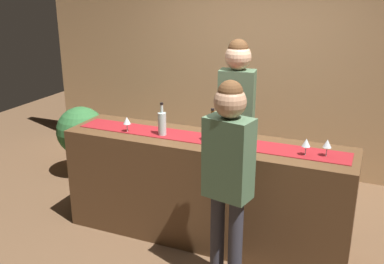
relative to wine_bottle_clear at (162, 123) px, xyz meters
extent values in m
plane|color=brown|center=(0.39, 0.05, -1.09)|extent=(10.00, 10.00, 0.00)
cube|color=tan|center=(0.39, 1.95, 0.36)|extent=(6.00, 0.12, 2.90)
cube|color=#543821|center=(0.39, 0.05, -0.60)|extent=(2.58, 0.60, 0.97)
cube|color=maroon|center=(0.39, 0.05, -0.11)|extent=(2.45, 0.28, 0.01)
cylinder|color=#B2C6C1|center=(0.00, 0.00, -0.01)|extent=(0.07, 0.07, 0.21)
cylinder|color=#B2C6C1|center=(0.00, 0.00, 0.13)|extent=(0.03, 0.03, 0.08)
cylinder|color=black|center=(0.00, 0.00, 0.18)|extent=(0.03, 0.03, 0.02)
cylinder|color=brown|center=(0.48, 0.00, -0.01)|extent=(0.07, 0.07, 0.21)
cylinder|color=brown|center=(0.48, 0.00, 0.13)|extent=(0.03, 0.03, 0.08)
cylinder|color=black|center=(0.48, 0.00, 0.18)|extent=(0.03, 0.03, 0.02)
cylinder|color=silver|center=(1.26, 0.00, -0.11)|extent=(0.06, 0.06, 0.00)
cylinder|color=silver|center=(1.26, 0.00, -0.07)|extent=(0.01, 0.01, 0.08)
cone|color=silver|center=(1.26, 0.00, 0.00)|extent=(0.07, 0.07, 0.06)
cylinder|color=silver|center=(1.42, 0.04, -0.11)|extent=(0.06, 0.06, 0.00)
cylinder|color=silver|center=(1.42, 0.04, -0.07)|extent=(0.01, 0.01, 0.08)
cone|color=silver|center=(1.42, 0.04, 0.00)|extent=(0.07, 0.07, 0.06)
cylinder|color=silver|center=(-0.34, -0.04, -0.11)|extent=(0.06, 0.06, 0.00)
cylinder|color=silver|center=(-0.34, -0.04, -0.07)|extent=(0.01, 0.01, 0.08)
cone|color=silver|center=(-0.34, -0.04, 0.00)|extent=(0.07, 0.07, 0.06)
cylinder|color=#26262B|center=(0.57, 0.64, -0.67)|extent=(0.11, 0.11, 0.83)
cylinder|color=#26262B|center=(0.41, 0.62, -0.67)|extent=(0.11, 0.11, 0.83)
cube|color=#4C6B4C|center=(0.49, 0.63, 0.08)|extent=(0.36, 0.24, 0.66)
sphere|color=#DBAD89|center=(0.49, 0.63, 0.53)|extent=(0.25, 0.25, 0.25)
sphere|color=brown|center=(0.49, 0.63, 0.60)|extent=(0.19, 0.19, 0.19)
cylinder|color=#33333D|center=(0.72, -0.51, -0.70)|extent=(0.11, 0.11, 0.77)
cylinder|color=#33333D|center=(0.88, -0.55, -0.70)|extent=(0.11, 0.11, 0.77)
cube|color=#4C6B4C|center=(0.80, -0.53, -0.01)|extent=(0.37, 0.27, 0.61)
sphere|color=tan|center=(0.80, -0.53, 0.41)|extent=(0.23, 0.23, 0.23)
sphere|color=brown|center=(0.80, -0.53, 0.47)|extent=(0.18, 0.18, 0.18)
cylinder|color=brown|center=(-1.51, 0.80, -0.93)|extent=(0.36, 0.36, 0.32)
sphere|color=#2D6633|center=(-1.51, 0.80, -0.52)|extent=(0.59, 0.59, 0.59)
camera|label=1|loc=(1.71, -3.36, 1.19)|focal=41.55mm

